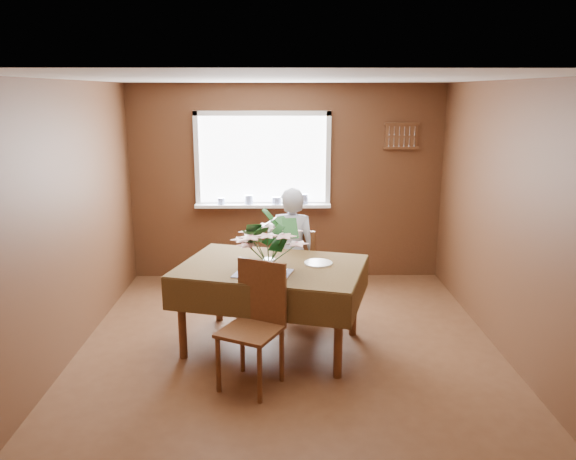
{
  "coord_description": "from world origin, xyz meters",
  "views": [
    {
      "loc": [
        -0.07,
        -4.88,
        2.4
      ],
      "look_at": [
        0.0,
        0.55,
        1.05
      ],
      "focal_mm": 35.0,
      "sensor_mm": 36.0,
      "label": 1
    }
  ],
  "objects_px": {
    "flower_bouquet": "(269,240)",
    "chair_far": "(300,266)",
    "dining_table": "(271,275)",
    "seated_woman": "(292,253)",
    "chair_near": "(255,320)"
  },
  "relations": [
    {
      "from": "seated_woman",
      "to": "flower_bouquet",
      "type": "bearing_deg",
      "value": 87.76
    },
    {
      "from": "seated_woman",
      "to": "chair_near",
      "type": "bearing_deg",
      "value": 87.38
    },
    {
      "from": "dining_table",
      "to": "chair_near",
      "type": "distance_m",
      "value": 0.72
    },
    {
      "from": "chair_near",
      "to": "flower_bouquet",
      "type": "relative_size",
      "value": 1.85
    },
    {
      "from": "seated_woman",
      "to": "flower_bouquet",
      "type": "distance_m",
      "value": 1.11
    },
    {
      "from": "dining_table",
      "to": "chair_far",
      "type": "xyz_separation_m",
      "value": [
        0.3,
        0.88,
        -0.19
      ]
    },
    {
      "from": "chair_far",
      "to": "flower_bouquet",
      "type": "distance_m",
      "value": 1.33
    },
    {
      "from": "dining_table",
      "to": "flower_bouquet",
      "type": "xyz_separation_m",
      "value": [
        -0.02,
        -0.26,
        0.42
      ]
    },
    {
      "from": "chair_far",
      "to": "chair_near",
      "type": "distance_m",
      "value": 1.62
    },
    {
      "from": "dining_table",
      "to": "flower_bouquet",
      "type": "relative_size",
      "value": 3.42
    },
    {
      "from": "dining_table",
      "to": "seated_woman",
      "type": "height_order",
      "value": "seated_woman"
    },
    {
      "from": "chair_far",
      "to": "dining_table",
      "type": "bearing_deg",
      "value": 92.23
    },
    {
      "from": "flower_bouquet",
      "to": "chair_far",
      "type": "bearing_deg",
      "value": 74.45
    },
    {
      "from": "chair_far",
      "to": "chair_near",
      "type": "bearing_deg",
      "value": 95.94
    },
    {
      "from": "chair_far",
      "to": "seated_woman",
      "type": "bearing_deg",
      "value": 76.0
    }
  ]
}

